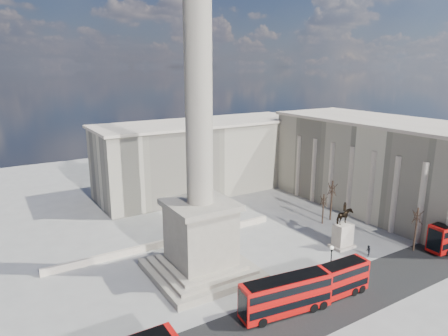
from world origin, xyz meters
name	(u,v)px	position (x,y,z in m)	size (l,w,h in m)	color
ground	(219,289)	(0.00, 0.00, 0.00)	(180.00, 180.00, 0.00)	#A3A19A
asphalt_road	(298,315)	(5.00, -10.00, 0.00)	(120.00, 9.00, 0.01)	#252525
nelsons_column	(200,187)	(0.00, 5.00, 12.92)	(14.00, 14.00, 49.85)	#A29987
balustrade_wall	(170,242)	(0.00, 16.00, 0.55)	(40.00, 0.60, 1.10)	beige
building_east	(381,164)	(45.00, 10.00, 9.32)	(19.00, 46.00, 18.60)	beige
building_northeast	(204,156)	(20.00, 40.00, 8.32)	(51.00, 17.00, 16.60)	beige
red_bus_b	(286,295)	(4.06, -8.87, 2.46)	(11.80, 4.20, 4.68)	red
red_bus_c	(332,281)	(11.17, -9.35, 2.33)	(11.04, 2.98, 4.44)	red
victorian_lamp	(331,262)	(13.20, -7.13, 3.42)	(0.50, 0.50, 5.81)	black
equestrian_statue	(343,232)	(23.77, 0.29, 2.69)	(3.72, 2.79, 7.82)	beige
bare_tree_near	(417,215)	(32.71, -6.60, 6.06)	(1.76, 1.76, 7.69)	#332319
bare_tree_mid	(324,199)	(28.51, 9.44, 4.80)	(1.61, 1.61, 6.09)	#332319
bare_tree_far	(332,188)	(31.19, 10.00, 6.53)	(2.03, 2.03, 8.29)	#332319
pedestrian_walking	(344,267)	(17.64, -5.58, 0.83)	(0.61, 0.40, 1.66)	black
pedestrian_standing	(368,251)	(24.81, -4.07, 0.88)	(0.86, 0.67, 1.77)	black
pedestrian_crossing	(327,278)	(13.28, -6.50, 0.81)	(0.94, 0.39, 1.61)	black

